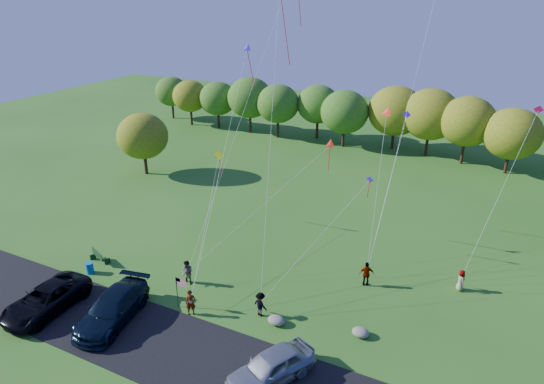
# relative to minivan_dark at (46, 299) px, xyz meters

# --- Properties ---
(ground) EXTENTS (140.00, 140.00, 0.00)m
(ground) POSITION_rel_minivan_dark_xyz_m (10.94, 4.75, -0.89)
(ground) COLOR #275D1A
(ground) RESTS_ON ground
(asphalt_lane) EXTENTS (44.00, 6.00, 0.06)m
(asphalt_lane) POSITION_rel_minivan_dark_xyz_m (10.94, 0.75, -0.86)
(asphalt_lane) COLOR black
(asphalt_lane) RESTS_ON ground
(treeline) EXTENTS (76.37, 27.79, 8.38)m
(treeline) POSITION_rel_minivan_dark_xyz_m (14.41, 40.87, 3.84)
(treeline) COLOR #3D2216
(treeline) RESTS_ON ground
(minivan_dark) EXTENTS (2.97, 6.08, 1.66)m
(minivan_dark) POSITION_rel_minivan_dark_xyz_m (0.00, 0.00, 0.00)
(minivan_dark) COLOR black
(minivan_dark) RESTS_ON asphalt_lane
(minivan_navy) EXTENTS (3.65, 6.54, 1.79)m
(minivan_navy) POSITION_rel_minivan_dark_xyz_m (4.61, 1.15, 0.06)
(minivan_navy) COLOR black
(minivan_navy) RESTS_ON asphalt_lane
(minivan_silver) EXTENTS (4.10, 5.48, 1.74)m
(minivan_silver) POSITION_rel_minivan_dark_xyz_m (15.80, 1.17, 0.04)
(minivan_silver) COLOR #A5ACB0
(minivan_silver) RESTS_ON asphalt_lane
(flyer_a) EXTENTS (0.77, 0.73, 1.77)m
(flyer_a) POSITION_rel_minivan_dark_xyz_m (8.59, 3.95, -0.01)
(flyer_a) COLOR #4C4C59
(flyer_a) RESTS_ON ground
(flyer_b) EXTENTS (0.93, 0.75, 1.83)m
(flyer_b) POSITION_rel_minivan_dark_xyz_m (6.33, 6.72, 0.03)
(flyer_b) COLOR #4C4C59
(flyer_b) RESTS_ON ground
(flyer_c) EXTENTS (1.22, 0.91, 1.67)m
(flyer_c) POSITION_rel_minivan_dark_xyz_m (12.64, 5.90, -0.06)
(flyer_c) COLOR #4C4C59
(flyer_c) RESTS_ON ground
(flyer_d) EXTENTS (1.17, 0.85, 1.84)m
(flyer_d) POSITION_rel_minivan_dark_xyz_m (17.70, 12.31, 0.03)
(flyer_d) COLOR #4C4C59
(flyer_d) RESTS_ON ground
(flyer_e) EXTENTS (0.80, 0.91, 1.57)m
(flyer_e) POSITION_rel_minivan_dark_xyz_m (23.72, 14.68, -0.11)
(flyer_e) COLOR #4C4C59
(flyer_e) RESTS_ON ground
(park_bench) EXTENTS (1.73, 0.93, 0.99)m
(park_bench) POSITION_rel_minivan_dark_xyz_m (-1.56, 6.05, -0.36)
(park_bench) COLOR #123217
(park_bench) RESTS_ON ground
(trash_barrel) EXTENTS (0.56, 0.56, 0.84)m
(trash_barrel) POSITION_rel_minivan_dark_xyz_m (-1.00, 4.61, -0.47)
(trash_barrel) COLOR blue
(trash_barrel) RESTS_ON ground
(flag_assembly) EXTENTS (0.85, 0.55, 2.28)m
(flag_assembly) POSITION_rel_minivan_dark_xyz_m (7.57, 4.24, 0.80)
(flag_assembly) COLOR black
(flag_assembly) RESTS_ON ground
(boulder_near) EXTENTS (1.12, 0.88, 0.56)m
(boulder_near) POSITION_rel_minivan_dark_xyz_m (13.94, 5.55, -0.61)
(boulder_near) COLOR gray
(boulder_near) RESTS_ON ground
(boulder_far) EXTENTS (1.05, 0.88, 0.55)m
(boulder_far) POSITION_rel_minivan_dark_xyz_m (19.01, 6.84, -0.62)
(boulder_far) COLOR gray
(boulder_far) RESTS_ON ground
(kites_aloft) EXTENTS (23.78, 6.26, 17.33)m
(kites_aloft) POSITION_rel_minivan_dark_xyz_m (12.57, 17.50, 15.67)
(kites_aloft) COLOR #E14E19
(kites_aloft) RESTS_ON ground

